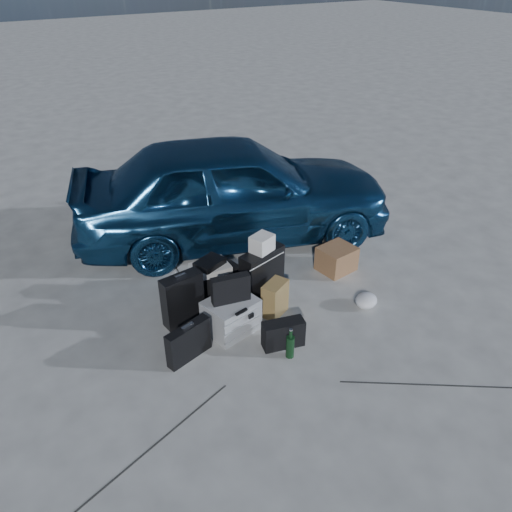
{
  "coord_description": "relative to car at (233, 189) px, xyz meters",
  "views": [
    {
      "loc": [
        -2.14,
        -3.1,
        3.34
      ],
      "look_at": [
        0.35,
        0.85,
        0.49
      ],
      "focal_mm": 35.0,
      "sensor_mm": 36.0,
      "label": 1
    }
  ],
  "objects": [
    {
      "name": "ground",
      "position": [
        -0.81,
        -2.14,
        -0.7
      ],
      "size": [
        60.0,
        60.0,
        0.0
      ],
      "primitive_type": "plane",
      "color": "beige",
      "rests_on": "ground"
    },
    {
      "name": "car",
      "position": [
        0.0,
        0.0,
        0.0
      ],
      "size": [
        4.39,
        2.86,
        1.39
      ],
      "primitive_type": "imported",
      "rotation": [
        0.0,
        0.0,
        1.25
      ],
      "color": "#215588",
      "rests_on": "ground"
    },
    {
      "name": "pelican_case",
      "position": [
        -1.03,
        -1.71,
        -0.52
      ],
      "size": [
        0.56,
        0.49,
        0.36
      ],
      "primitive_type": "cube",
      "rotation": [
        0.0,
        0.0,
        0.19
      ],
      "color": "#A7A9AC",
      "rests_on": "ground"
    },
    {
      "name": "laptop_bag",
      "position": [
        -1.02,
        -1.71,
        -0.19
      ],
      "size": [
        0.4,
        0.17,
        0.29
      ],
      "primitive_type": "cube",
      "rotation": [
        0.0,
        0.0,
        -0.21
      ],
      "color": "black",
      "rests_on": "pelican_case"
    },
    {
      "name": "briefcase",
      "position": [
        -1.57,
        -1.85,
        -0.51
      ],
      "size": [
        0.49,
        0.22,
        0.37
      ],
      "primitive_type": "cube",
      "rotation": [
        0.0,
        0.0,
        0.26
      ],
      "color": "black",
      "rests_on": "ground"
    },
    {
      "name": "suitcase_left",
      "position": [
        -1.38,
        -1.32,
        -0.41
      ],
      "size": [
        0.45,
        0.2,
        0.56
      ],
      "primitive_type": "cube",
      "rotation": [
        0.0,
        0.0,
        0.1
      ],
      "color": "black",
      "rests_on": "ground"
    },
    {
      "name": "suitcase_right",
      "position": [
        -0.48,
        -1.44,
        -0.38
      ],
      "size": [
        0.56,
        0.31,
        0.63
      ],
      "primitive_type": "cube",
      "rotation": [
        0.0,
        0.0,
        0.24
      ],
      "color": "black",
      "rests_on": "ground"
    },
    {
      "name": "white_carton",
      "position": [
        -0.48,
        -1.44,
        0.03
      ],
      "size": [
        0.28,
        0.25,
        0.18
      ],
      "primitive_type": "cube",
      "rotation": [
        0.0,
        0.0,
        0.33
      ],
      "color": "white",
      "rests_on": "suitcase_right"
    },
    {
      "name": "duffel_bag",
      "position": [
        -0.92,
        -1.05,
        -0.53
      ],
      "size": [
        0.68,
        0.37,
        0.33
      ],
      "primitive_type": "cube",
      "rotation": [
        0.0,
        0.0,
        0.14
      ],
      "color": "black",
      "rests_on": "ground"
    },
    {
      "name": "flat_box_white",
      "position": [
        -0.91,
        -1.06,
        -0.33
      ],
      "size": [
        0.43,
        0.33,
        0.07
      ],
      "primitive_type": "cube",
      "rotation": [
        0.0,
        0.0,
        -0.07
      ],
      "color": "white",
      "rests_on": "duffel_bag"
    },
    {
      "name": "flat_box_black",
      "position": [
        -0.92,
        -1.06,
        -0.27
      ],
      "size": [
        0.37,
        0.32,
        0.07
      ],
      "primitive_type": "cube",
      "rotation": [
        0.0,
        0.0,
        0.35
      ],
      "color": "black",
      "rests_on": "flat_box_white"
    },
    {
      "name": "kraft_bag",
      "position": [
        -0.5,
        -1.72,
        -0.5
      ],
      "size": [
        0.34,
        0.28,
        0.39
      ],
      "primitive_type": "cube",
      "rotation": [
        0.0,
        0.0,
        0.43
      ],
      "color": "olive",
      "rests_on": "ground"
    },
    {
      "name": "cardboard_box",
      "position": [
        0.63,
        -1.4,
        -0.54
      ],
      "size": [
        0.44,
        0.4,
        0.31
      ],
      "primitive_type": "cube",
      "rotation": [
        0.0,
        0.0,
        0.11
      ],
      "color": "olive",
      "rests_on": "ground"
    },
    {
      "name": "plastic_bag",
      "position": [
        0.42,
        -2.15,
        -0.62
      ],
      "size": [
        0.34,
        0.32,
        0.15
      ],
      "primitive_type": "ellipsoid",
      "rotation": [
        0.0,
        0.0,
        0.43
      ],
      "color": "white",
      "rests_on": "ground"
    },
    {
      "name": "messenger_bag",
      "position": [
        -0.71,
        -2.19,
        -0.55
      ],
      "size": [
        0.44,
        0.26,
        0.29
      ],
      "primitive_type": "cube",
      "rotation": [
        0.0,
        0.0,
        -0.26
      ],
      "color": "black",
      "rests_on": "ground"
    },
    {
      "name": "green_bottle",
      "position": [
        -0.75,
        -2.36,
        -0.53
      ],
      "size": [
        0.1,
        0.1,
        0.32
      ],
      "primitive_type": "cylinder",
      "rotation": [
        0.0,
        0.0,
        0.24
      ],
      "color": "black",
      "rests_on": "ground"
    }
  ]
}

